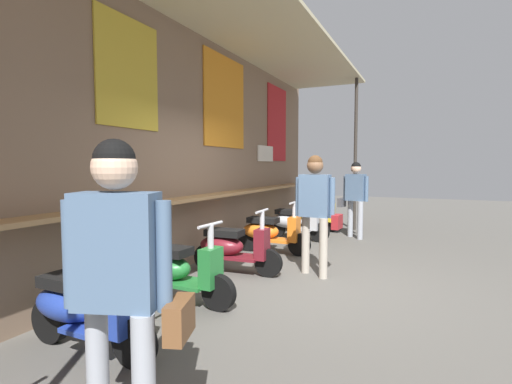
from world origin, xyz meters
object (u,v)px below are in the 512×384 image
object	(u,v)px
scooter_green	(176,270)
scooter_yellow	(311,215)
scooter_maroon	(232,247)
scooter_orange	(269,232)
scooter_blue	(82,308)
shopper_with_handbag	(355,192)
shopper_browsing	(316,202)
shopper_passing	(120,268)
scooter_silver	(294,222)

from	to	relation	value
scooter_green	scooter_yellow	world-z (taller)	same
scooter_maroon	scooter_yellow	size ratio (longest dim) A/B	1.00
scooter_yellow	scooter_orange	bearing A→B (deg)	-86.91
scooter_blue	shopper_with_handbag	bearing A→B (deg)	80.73
scooter_orange	scooter_yellow	xyz separation A→B (m)	(2.70, -0.00, 0.00)
shopper_browsing	scooter_green	bearing A→B (deg)	148.64
scooter_orange	scooter_yellow	distance (m)	2.70
scooter_green	shopper_passing	size ratio (longest dim) A/B	0.81
shopper_passing	shopper_browsing	bearing A→B (deg)	-18.23
scooter_orange	shopper_with_handbag	bearing A→B (deg)	61.45
scooter_green	scooter_silver	bearing A→B (deg)	91.65
scooter_blue	scooter_orange	world-z (taller)	same
scooter_maroon	shopper_with_handbag	distance (m)	3.82
scooter_blue	shopper_browsing	world-z (taller)	shopper_browsing
shopper_with_handbag	shopper_browsing	world-z (taller)	shopper_browsing
scooter_orange	shopper_with_handbag	xyz separation A→B (m)	(2.16, -1.15, 0.64)
scooter_green	shopper_passing	xyz separation A→B (m)	(-2.11, -1.22, 0.68)
shopper_browsing	scooter_yellow	bearing A→B (deg)	19.85
shopper_browsing	shopper_passing	world-z (taller)	shopper_browsing
scooter_green	shopper_with_handbag	bearing A→B (deg)	78.61
scooter_blue	scooter_green	world-z (taller)	same
scooter_orange	shopper_with_handbag	size ratio (longest dim) A/B	0.83
scooter_orange	scooter_maroon	bearing A→B (deg)	-90.53
shopper_browsing	shopper_passing	distance (m)	3.86
scooter_maroon	shopper_passing	bearing A→B (deg)	-74.33
scooter_blue	scooter_silver	size ratio (longest dim) A/B	1.00
scooter_orange	scooter_silver	size ratio (longest dim) A/B	1.00
shopper_with_handbag	shopper_passing	bearing A→B (deg)	13.73
scooter_silver	scooter_blue	bearing A→B (deg)	-87.10
scooter_orange	scooter_green	bearing A→B (deg)	-90.53
shopper_with_handbag	shopper_passing	distance (m)	7.06
scooter_blue	scooter_maroon	size ratio (longest dim) A/B	1.00
scooter_maroon	shopper_passing	xyz separation A→B (m)	(-3.47, -1.22, 0.68)
scooter_green	scooter_orange	distance (m)	2.80
scooter_blue	scooter_orange	distance (m)	4.11
scooter_silver	shopper_passing	world-z (taller)	shopper_passing
shopper_browsing	shopper_with_handbag	bearing A→B (deg)	2.94
scooter_silver	scooter_green	bearing A→B (deg)	-87.10
shopper_with_handbag	shopper_passing	xyz separation A→B (m)	(-7.06, -0.08, 0.04)
scooter_maroon	scooter_blue	bearing A→B (deg)	-93.72
scooter_silver	shopper_browsing	xyz separation A→B (m)	(-2.44, -1.17, 0.69)
scooter_maroon	scooter_silver	world-z (taller)	same
scooter_green	scooter_maroon	xyz separation A→B (m)	(1.36, -0.00, 0.00)
scooter_blue	scooter_green	bearing A→B (deg)	91.10
scooter_maroon	scooter_green	bearing A→B (deg)	-93.72
scooter_yellow	scooter_silver	bearing A→B (deg)	-86.91
shopper_browsing	scooter_orange	bearing A→B (deg)	50.63
scooter_blue	scooter_maroon	bearing A→B (deg)	91.09
scooter_orange	scooter_silver	bearing A→B (deg)	89.47
scooter_silver	shopper_with_handbag	xyz separation A→B (m)	(0.77, -1.15, 0.64)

